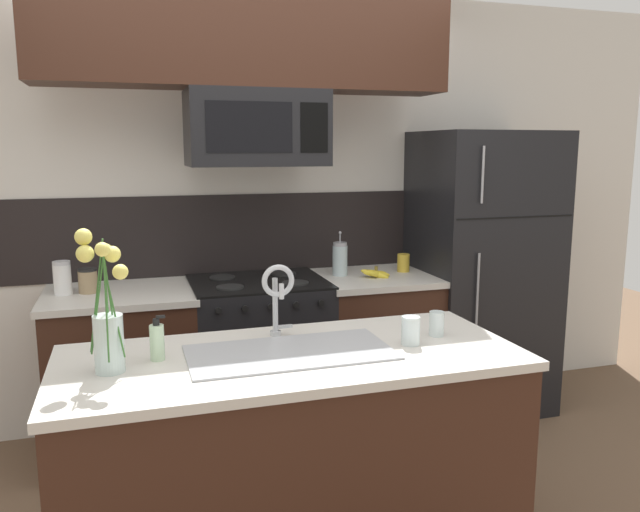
{
  "coord_description": "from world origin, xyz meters",
  "views": [
    {
      "loc": [
        -0.7,
        -2.51,
        1.67
      ],
      "look_at": [
        0.17,
        0.27,
        1.16
      ],
      "focal_mm": 35.0,
      "sensor_mm": 36.0,
      "label": 1
    }
  ],
  "objects_px": {
    "storage_jar_tall": "(62,278)",
    "drinking_glass": "(411,331)",
    "refrigerator": "(479,272)",
    "sink_faucet": "(278,291)",
    "french_press": "(340,259)",
    "stove_range": "(259,358)",
    "spare_glass": "(437,324)",
    "banana_bunch": "(376,274)",
    "coffee_tin": "(403,263)",
    "flower_vase": "(107,322)",
    "storage_jar_medium": "(88,281)",
    "dish_soap_bottle": "(157,342)",
    "microwave": "(256,128)"
  },
  "relations": [
    {
      "from": "dish_soap_bottle",
      "to": "storage_jar_tall",
      "type": "bearing_deg",
      "value": 109.26
    },
    {
      "from": "spare_glass",
      "to": "drinking_glass",
      "type": "bearing_deg",
      "value": -153.93
    },
    {
      "from": "french_press",
      "to": "stove_range",
      "type": "bearing_deg",
      "value": -173.32
    },
    {
      "from": "storage_jar_medium",
      "to": "spare_glass",
      "type": "bearing_deg",
      "value": -41.56
    },
    {
      "from": "microwave",
      "to": "flower_vase",
      "type": "bearing_deg",
      "value": -122.29
    },
    {
      "from": "dish_soap_bottle",
      "to": "spare_glass",
      "type": "xyz_separation_m",
      "value": [
        1.1,
        -0.04,
        -0.02
      ]
    },
    {
      "from": "banana_bunch",
      "to": "coffee_tin",
      "type": "distance_m",
      "value": 0.26
    },
    {
      "from": "coffee_tin",
      "to": "flower_vase",
      "type": "relative_size",
      "value": 0.22
    },
    {
      "from": "stove_range",
      "to": "sink_faucet",
      "type": "relative_size",
      "value": 3.04
    },
    {
      "from": "microwave",
      "to": "coffee_tin",
      "type": "xyz_separation_m",
      "value": [
        0.93,
        0.07,
        -0.81
      ]
    },
    {
      "from": "refrigerator",
      "to": "drinking_glass",
      "type": "xyz_separation_m",
      "value": [
        -1.11,
        -1.31,
        0.08
      ]
    },
    {
      "from": "french_press",
      "to": "spare_glass",
      "type": "relative_size",
      "value": 2.66
    },
    {
      "from": "banana_bunch",
      "to": "refrigerator",
      "type": "bearing_deg",
      "value": 6.23
    },
    {
      "from": "stove_range",
      "to": "drinking_glass",
      "type": "distance_m",
      "value": 1.42
    },
    {
      "from": "stove_range",
      "to": "refrigerator",
      "type": "distance_m",
      "value": 1.51
    },
    {
      "from": "refrigerator",
      "to": "sink_faucet",
      "type": "distance_m",
      "value": 1.93
    },
    {
      "from": "storage_jar_tall",
      "to": "sink_faucet",
      "type": "height_order",
      "value": "sink_faucet"
    },
    {
      "from": "stove_range",
      "to": "flower_vase",
      "type": "distance_m",
      "value": 1.6
    },
    {
      "from": "stove_range",
      "to": "storage_jar_medium",
      "type": "xyz_separation_m",
      "value": [
        -0.91,
        0.03,
        0.51
      ]
    },
    {
      "from": "sink_faucet",
      "to": "stove_range",
      "type": "bearing_deg",
      "value": 82.56
    },
    {
      "from": "storage_jar_tall",
      "to": "flower_vase",
      "type": "distance_m",
      "value": 1.3
    },
    {
      "from": "spare_glass",
      "to": "coffee_tin",
      "type": "bearing_deg",
      "value": 70.93
    },
    {
      "from": "storage_jar_tall",
      "to": "french_press",
      "type": "distance_m",
      "value": 1.55
    },
    {
      "from": "storage_jar_medium",
      "to": "banana_bunch",
      "type": "bearing_deg",
      "value": -3.12
    },
    {
      "from": "storage_jar_tall",
      "to": "flower_vase",
      "type": "bearing_deg",
      "value": -78.75
    },
    {
      "from": "dish_soap_bottle",
      "to": "drinking_glass",
      "type": "relative_size",
      "value": 1.47
    },
    {
      "from": "dish_soap_bottle",
      "to": "drinking_glass",
      "type": "bearing_deg",
      "value": -6.57
    },
    {
      "from": "microwave",
      "to": "drinking_glass",
      "type": "xyz_separation_m",
      "value": [
        0.34,
        -1.27,
        -0.8
      ]
    },
    {
      "from": "storage_jar_medium",
      "to": "coffee_tin",
      "type": "height_order",
      "value": "storage_jar_medium"
    },
    {
      "from": "storage_jar_medium",
      "to": "flower_vase",
      "type": "xyz_separation_m",
      "value": [
        0.13,
        -1.28,
        0.11
      ]
    },
    {
      "from": "storage_jar_medium",
      "to": "coffee_tin",
      "type": "xyz_separation_m",
      "value": [
        1.83,
        0.02,
        -0.01
      ]
    },
    {
      "from": "storage_jar_medium",
      "to": "french_press",
      "type": "distance_m",
      "value": 1.42
    },
    {
      "from": "refrigerator",
      "to": "sink_faucet",
      "type": "relative_size",
      "value": 5.77
    },
    {
      "from": "storage_jar_tall",
      "to": "drinking_glass",
      "type": "distance_m",
      "value": 1.89
    },
    {
      "from": "refrigerator",
      "to": "banana_bunch",
      "type": "bearing_deg",
      "value": -173.77
    },
    {
      "from": "stove_range",
      "to": "flower_vase",
      "type": "height_order",
      "value": "flower_vase"
    },
    {
      "from": "refrigerator",
      "to": "dish_soap_bottle",
      "type": "distance_m",
      "value": 2.38
    },
    {
      "from": "refrigerator",
      "to": "storage_jar_medium",
      "type": "distance_m",
      "value": 2.36
    },
    {
      "from": "storage_jar_tall",
      "to": "storage_jar_medium",
      "type": "distance_m",
      "value": 0.13
    },
    {
      "from": "refrigerator",
      "to": "dish_soap_bottle",
      "type": "xyz_separation_m",
      "value": [
        -2.06,
        -1.2,
        0.1
      ]
    },
    {
      "from": "french_press",
      "to": "sink_faucet",
      "type": "xyz_separation_m",
      "value": [
        -0.65,
        -1.12,
        0.1
      ]
    },
    {
      "from": "french_press",
      "to": "coffee_tin",
      "type": "relative_size",
      "value": 2.43
    },
    {
      "from": "storage_jar_tall",
      "to": "storage_jar_medium",
      "type": "bearing_deg",
      "value": 3.9
    },
    {
      "from": "flower_vase",
      "to": "sink_faucet",
      "type": "bearing_deg",
      "value": 17.02
    },
    {
      "from": "coffee_tin",
      "to": "drinking_glass",
      "type": "xyz_separation_m",
      "value": [
        -0.59,
        -1.34,
        0.0
      ]
    },
    {
      "from": "storage_jar_medium",
      "to": "dish_soap_bottle",
      "type": "relative_size",
      "value": 0.79
    },
    {
      "from": "refrigerator",
      "to": "french_press",
      "type": "xyz_separation_m",
      "value": [
        -0.93,
        0.04,
        0.13
      ]
    },
    {
      "from": "microwave",
      "to": "french_press",
      "type": "relative_size",
      "value": 2.79
    },
    {
      "from": "storage_jar_tall",
      "to": "dish_soap_bottle",
      "type": "height_order",
      "value": "storage_jar_tall"
    },
    {
      "from": "banana_bunch",
      "to": "sink_faucet",
      "type": "bearing_deg",
      "value": -130.02
    }
  ]
}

